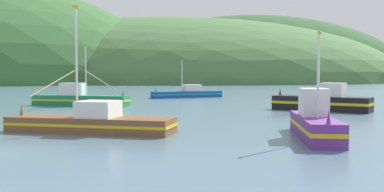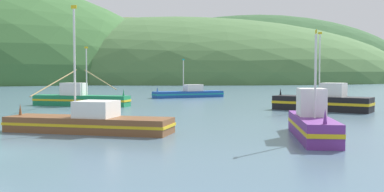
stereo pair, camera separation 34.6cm
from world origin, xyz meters
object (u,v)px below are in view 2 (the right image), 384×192
Objects in this scene: fishing_boat_brown at (89,122)px; fishing_boat_black at (323,102)px; fishing_boat_blue at (189,93)px; fishing_boat_green at (80,98)px; fishing_boat_purple at (312,123)px.

fishing_boat_brown is 1.09× the size of fishing_boat_black.
fishing_boat_blue is 37.87m from fishing_boat_brown.
fishing_boat_black is (14.01, 18.77, 0.24)m from fishing_boat_brown.
fishing_boat_green reaches higher than fishing_boat_blue.
fishing_boat_purple is 0.86× the size of fishing_boat_black.
fishing_boat_black reaches higher than fishing_boat_blue.
fishing_boat_blue is 20.02m from fishing_boat_green.
fishing_boat_green is 24.85m from fishing_boat_black.
fishing_boat_blue is 0.54× the size of fishing_boat_green.
fishing_boat_purple is at bearing -176.18° from fishing_boat_brown.
fishing_boat_purple is 0.45× the size of fishing_boat_green.
fishing_boat_green is at bearing 29.80° from fishing_boat_blue.
fishing_boat_brown reaches higher than fishing_boat_green.
fishing_boat_purple reaches higher than fishing_boat_blue.
fishing_boat_green is 1.93× the size of fishing_boat_black.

